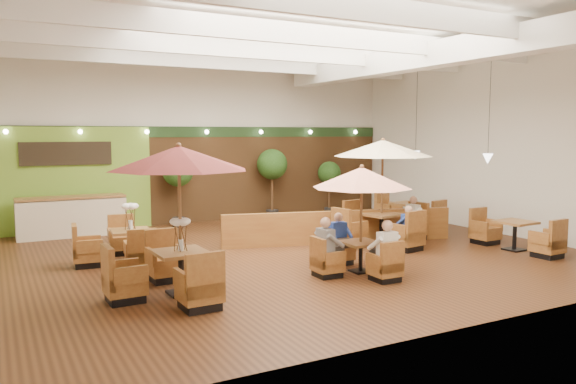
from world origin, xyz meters
TOP-DOWN VIEW (x-y plane):
  - room at (0.25, 1.22)m, footprint 14.04×14.00m
  - service_counter at (-4.40, 5.10)m, footprint 3.00×0.75m
  - booth_divider at (1.92, 0.55)m, footprint 6.32×1.80m
  - table_0 at (-3.45, -2.14)m, footprint 2.70×2.78m
  - table_1 at (0.52, -2.35)m, footprint 2.21×2.27m
  - table_2 at (2.94, 0.02)m, footprint 2.90×2.90m
  - table_3 at (-3.87, 0.98)m, footprint 1.79×2.63m
  - table_4 at (5.40, -2.34)m, footprint 0.91×2.60m
  - table_5 at (5.23, 1.61)m, footprint 1.10×2.86m
  - topiary_0 at (-1.14, 5.30)m, footprint 0.98×0.98m
  - topiary_1 at (2.23, 5.30)m, footprint 1.06×1.06m
  - topiary_2 at (4.58, 5.30)m, footprint 0.85×0.85m
  - diner_0 at (0.57, -3.20)m, footprint 0.40×0.32m
  - diner_1 at (0.57, -1.50)m, footprint 0.37×0.31m
  - diner_2 at (-0.28, -2.35)m, footprint 0.33×0.41m
  - diner_3 at (2.94, -1.04)m, footprint 0.36×0.30m
  - diner_4 at (4.00, 0.02)m, footprint 0.32×0.39m

SIDE VIEW (x-z plane):
  - table_4 at x=5.40m, z-range -0.11..0.85m
  - table_5 at x=5.23m, z-range -0.12..0.91m
  - booth_divider at x=1.92m, z-range 0.00..0.90m
  - table_3 at x=-3.87m, z-range -0.32..1.23m
  - service_counter at x=-4.40m, z-range -0.01..1.17m
  - diner_3 at x=2.94m, z-range 0.37..1.08m
  - diner_1 at x=0.57m, z-range 0.37..1.10m
  - diner_4 at x=4.00m, z-range 0.36..1.14m
  - diner_0 at x=0.57m, z-range 0.36..1.16m
  - diner_2 at x=-0.28m, z-range 0.36..1.17m
  - topiary_2 at x=4.58m, z-range 0.48..2.46m
  - table_1 at x=0.52m, z-range 0.53..2.87m
  - topiary_0 at x=-1.14m, z-range 0.56..2.85m
  - topiary_1 at x=2.23m, z-range 0.60..3.06m
  - table_2 at x=2.94m, z-range 0.50..3.38m
  - table_0 at x=-3.45m, z-range 0.59..3.43m
  - room at x=0.25m, z-range 0.87..6.39m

